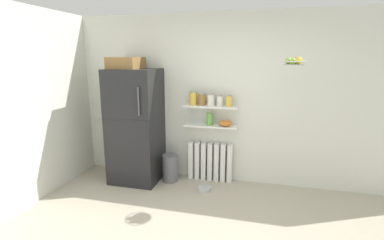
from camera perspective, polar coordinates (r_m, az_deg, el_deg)
ground_plane at (r=3.49m, az=-0.64°, el=-21.37°), size 7.04×7.04×0.00m
back_wall at (r=4.46m, az=4.48°, el=4.21°), size 7.04×0.10×2.60m
side_wall_left at (r=4.22m, az=-31.32°, el=1.90°), size 0.10×4.80×2.60m
refrigerator at (r=4.51m, az=-11.35°, el=-0.75°), size 0.74×0.71×1.94m
radiator at (r=4.59m, az=3.70°, el=-8.38°), size 0.70×0.12×0.61m
wall_shelf_lower at (r=4.38m, az=3.73°, el=-1.18°), size 0.83×0.22×0.02m
wall_shelf_upper at (r=4.32m, az=3.79°, el=2.74°), size 0.83×0.22×0.02m
storage_jar_0 at (r=4.36m, az=0.23°, el=4.40°), size 0.11×0.11×0.21m
storage_jar_1 at (r=4.33m, az=2.01°, el=4.19°), size 0.11×0.11×0.19m
storage_jar_2 at (r=4.30m, az=3.81°, el=4.11°), size 0.11×0.11×0.19m
storage_jar_3 at (r=4.28m, az=5.64°, el=3.92°), size 0.09×0.09×0.17m
storage_jar_4 at (r=4.26m, az=7.48°, el=3.88°), size 0.09×0.09×0.18m
vase at (r=4.36m, az=3.56°, el=0.19°), size 0.10×0.10×0.19m
shelf_bowl at (r=4.33m, az=6.71°, el=-0.62°), size 0.20×0.20×0.09m
trash_bin at (r=4.58m, az=-4.42°, el=-9.60°), size 0.24×0.24×0.44m
pet_food_bowl at (r=4.35m, az=2.50°, el=-13.67°), size 0.19×0.19×0.05m
hanging_fruit_basket at (r=3.73m, az=19.85°, el=11.02°), size 0.30×0.30×0.10m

